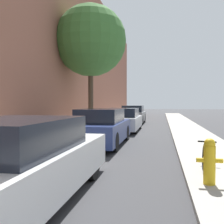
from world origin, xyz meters
TOP-DOWN VIEW (x-y plane):
  - ground_plane at (0.00, 16.00)m, footprint 120.00×120.00m
  - sidewalk_left at (-2.90, 16.00)m, footprint 2.00×52.00m
  - sidewalk_right at (2.90, 16.00)m, footprint 2.00×52.00m
  - building_facade_left at (-4.25, 16.00)m, footprint 0.70×52.00m
  - parked_car_white at (-0.85, 5.63)m, footprint 1.84×4.67m
  - parked_car_navy at (-0.87, 11.70)m, footprint 1.70×4.46m
  - parked_car_silver at (-0.81, 16.91)m, footprint 1.88×4.50m
  - parked_car_grey at (-0.84, 22.84)m, footprint 1.75×4.32m
  - street_tree_far at (-2.47, 15.96)m, footprint 3.92×3.92m
  - fire_hydrant at (2.29, 6.85)m, footprint 0.47×0.22m
  - bicycle at (2.44, 8.24)m, footprint 0.49×1.46m

SIDE VIEW (x-z plane):
  - ground_plane at x=0.00m, z-range 0.00..0.00m
  - sidewalk_left at x=-2.90m, z-range 0.00..0.12m
  - sidewalk_right at x=2.90m, z-range 0.00..0.12m
  - bicycle at x=2.44m, z-range 0.13..0.74m
  - fire_hydrant at x=2.29m, z-range 0.13..0.99m
  - parked_car_silver at x=-0.81m, z-range -0.02..1.30m
  - parked_car_white at x=-0.85m, z-range -0.02..1.35m
  - parked_car_navy at x=-0.87m, z-range -0.03..1.37m
  - parked_car_grey at x=-0.84m, z-range -0.03..1.40m
  - street_tree_far at x=-2.47m, z-range 1.60..8.51m
  - building_facade_left at x=-4.25m, z-range 0.00..10.58m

